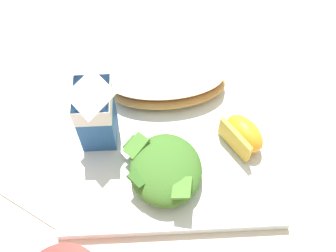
% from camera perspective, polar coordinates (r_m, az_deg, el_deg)
% --- Properties ---
extents(ground, '(3.00, 3.00, 0.00)m').
position_cam_1_polar(ground, '(0.58, 0.00, -1.36)').
color(ground, beige).
extents(white_plate, '(0.28, 0.28, 0.02)m').
position_cam_1_polar(white_plate, '(0.57, 0.00, -0.95)').
color(white_plate, silver).
rests_on(white_plate, ground).
extents(cheesy_pizza_bread, '(0.09, 0.17, 0.04)m').
position_cam_1_polar(cheesy_pizza_bread, '(0.59, -0.64, 5.79)').
color(cheesy_pizza_bread, tan).
rests_on(cheesy_pizza_bread, white_plate).
extents(green_salad_pile, '(0.10, 0.10, 0.05)m').
position_cam_1_polar(green_salad_pile, '(0.52, -0.37, -5.95)').
color(green_salad_pile, '#3D7028').
rests_on(green_salad_pile, white_plate).
extents(milk_carton, '(0.06, 0.05, 0.11)m').
position_cam_1_polar(milk_carton, '(0.52, -10.04, 2.33)').
color(milk_carton, '#23569E').
rests_on(milk_carton, white_plate).
extents(orange_wedge_front, '(0.07, 0.06, 0.04)m').
position_cam_1_polar(orange_wedge_front, '(0.55, 10.23, -1.13)').
color(orange_wedge_front, orange).
rests_on(orange_wedge_front, white_plate).
extents(paper_napkin, '(0.13, 0.13, 0.00)m').
position_cam_1_polar(paper_napkin, '(0.72, 1.67, 14.26)').
color(paper_napkin, white).
rests_on(paper_napkin, ground).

